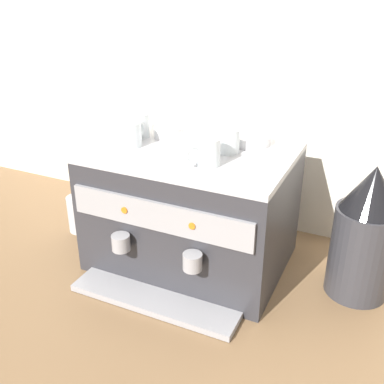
{
  "coord_description": "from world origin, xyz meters",
  "views": [
    {
      "loc": [
        0.57,
        -1.22,
        0.91
      ],
      "look_at": [
        0.0,
        0.0,
        0.26
      ],
      "focal_mm": 42.75,
      "sensor_mm": 36.0,
      "label": 1
    }
  ],
  "objects_px": {
    "ceramic_cup_2": "(138,125)",
    "ceramic_cup_0": "(207,152)",
    "ceramic_bowl_2": "(251,140)",
    "ceramic_bowl_0": "(168,132)",
    "espresso_machine": "(191,208)",
    "ceramic_cup_1": "(228,140)",
    "ceramic_bowl_1": "(192,145)",
    "milk_pitcher": "(79,214)",
    "coffee_grinder": "(365,235)",
    "ceramic_cup_3": "(130,134)"
  },
  "relations": [
    {
      "from": "ceramic_cup_2",
      "to": "ceramic_cup_3",
      "type": "height_order",
      "value": "same"
    },
    {
      "from": "ceramic_cup_2",
      "to": "ceramic_cup_0",
      "type": "bearing_deg",
      "value": -24.69
    },
    {
      "from": "ceramic_cup_0",
      "to": "ceramic_bowl_2",
      "type": "distance_m",
      "value": 0.23
    },
    {
      "from": "ceramic_cup_1",
      "to": "ceramic_bowl_1",
      "type": "height_order",
      "value": "ceramic_cup_1"
    },
    {
      "from": "ceramic_cup_2",
      "to": "ceramic_cup_3",
      "type": "relative_size",
      "value": 0.85
    },
    {
      "from": "ceramic_bowl_1",
      "to": "coffee_grinder",
      "type": "xyz_separation_m",
      "value": [
        0.54,
        0.06,
        -0.22
      ]
    },
    {
      "from": "ceramic_cup_0",
      "to": "milk_pitcher",
      "type": "xyz_separation_m",
      "value": [
        -0.57,
        0.09,
        -0.38
      ]
    },
    {
      "from": "ceramic_cup_1",
      "to": "milk_pitcher",
      "type": "height_order",
      "value": "ceramic_cup_1"
    },
    {
      "from": "ceramic_bowl_2",
      "to": "coffee_grinder",
      "type": "xyz_separation_m",
      "value": [
        0.39,
        -0.07,
        -0.22
      ]
    },
    {
      "from": "ceramic_cup_1",
      "to": "ceramic_bowl_2",
      "type": "xyz_separation_m",
      "value": [
        0.05,
        0.09,
        -0.02
      ]
    },
    {
      "from": "ceramic_bowl_0",
      "to": "coffee_grinder",
      "type": "height_order",
      "value": "ceramic_bowl_0"
    },
    {
      "from": "ceramic_cup_0",
      "to": "ceramic_bowl_1",
      "type": "relative_size",
      "value": 0.8
    },
    {
      "from": "milk_pitcher",
      "to": "ceramic_bowl_0",
      "type": "bearing_deg",
      "value": 13.01
    },
    {
      "from": "ceramic_cup_2",
      "to": "ceramic_cup_3",
      "type": "bearing_deg",
      "value": -74.7
    },
    {
      "from": "ceramic_cup_0",
      "to": "ceramic_cup_3",
      "type": "height_order",
      "value": "ceramic_cup_0"
    },
    {
      "from": "milk_pitcher",
      "to": "ceramic_bowl_2",
      "type": "bearing_deg",
      "value": 11.61
    },
    {
      "from": "espresso_machine",
      "to": "ceramic_bowl_0",
      "type": "xyz_separation_m",
      "value": [
        -0.12,
        0.08,
        0.22
      ]
    },
    {
      "from": "ceramic_cup_3",
      "to": "ceramic_bowl_0",
      "type": "xyz_separation_m",
      "value": [
        0.07,
        0.13,
        -0.02
      ]
    },
    {
      "from": "ceramic_cup_2",
      "to": "ceramic_cup_1",
      "type": "bearing_deg",
      "value": -2.43
    },
    {
      "from": "ceramic_cup_1",
      "to": "ceramic_bowl_0",
      "type": "height_order",
      "value": "ceramic_cup_1"
    },
    {
      "from": "ceramic_cup_2",
      "to": "coffee_grinder",
      "type": "height_order",
      "value": "ceramic_cup_2"
    },
    {
      "from": "ceramic_cup_2",
      "to": "milk_pitcher",
      "type": "bearing_deg",
      "value": -168.97
    },
    {
      "from": "ceramic_bowl_2",
      "to": "milk_pitcher",
      "type": "bearing_deg",
      "value": -168.39
    },
    {
      "from": "ceramic_bowl_2",
      "to": "milk_pitcher",
      "type": "relative_size",
      "value": 0.84
    },
    {
      "from": "espresso_machine",
      "to": "ceramic_cup_1",
      "type": "relative_size",
      "value": 5.82
    },
    {
      "from": "espresso_machine",
      "to": "ceramic_bowl_2",
      "type": "bearing_deg",
      "value": 40.18
    },
    {
      "from": "ceramic_bowl_1",
      "to": "milk_pitcher",
      "type": "height_order",
      "value": "ceramic_bowl_1"
    },
    {
      "from": "ceramic_cup_0",
      "to": "ceramic_bowl_1",
      "type": "bearing_deg",
      "value": 134.21
    },
    {
      "from": "coffee_grinder",
      "to": "milk_pitcher",
      "type": "bearing_deg",
      "value": -176.76
    },
    {
      "from": "ceramic_cup_1",
      "to": "ceramic_bowl_2",
      "type": "distance_m",
      "value": 0.11
    },
    {
      "from": "ceramic_cup_1",
      "to": "ceramic_cup_2",
      "type": "distance_m",
      "value": 0.33
    },
    {
      "from": "ceramic_cup_1",
      "to": "ceramic_cup_2",
      "type": "height_order",
      "value": "ceramic_cup_2"
    },
    {
      "from": "espresso_machine",
      "to": "milk_pitcher",
      "type": "bearing_deg",
      "value": -179.99
    },
    {
      "from": "ceramic_cup_1",
      "to": "ceramic_cup_3",
      "type": "relative_size",
      "value": 0.88
    },
    {
      "from": "ceramic_bowl_2",
      "to": "ceramic_bowl_0",
      "type": "bearing_deg",
      "value": -170.18
    },
    {
      "from": "espresso_machine",
      "to": "ceramic_bowl_1",
      "type": "bearing_deg",
      "value": -32.56
    },
    {
      "from": "coffee_grinder",
      "to": "milk_pitcher",
      "type": "height_order",
      "value": "coffee_grinder"
    },
    {
      "from": "milk_pitcher",
      "to": "ceramic_cup_0",
      "type": "bearing_deg",
      "value": -9.44
    },
    {
      "from": "espresso_machine",
      "to": "ceramic_cup_1",
      "type": "height_order",
      "value": "ceramic_cup_1"
    },
    {
      "from": "ceramic_cup_3",
      "to": "ceramic_bowl_2",
      "type": "bearing_deg",
      "value": 26.6
    },
    {
      "from": "ceramic_cup_0",
      "to": "coffee_grinder",
      "type": "distance_m",
      "value": 0.53
    },
    {
      "from": "milk_pitcher",
      "to": "espresso_machine",
      "type": "bearing_deg",
      "value": 0.01
    },
    {
      "from": "ceramic_cup_0",
      "to": "coffee_grinder",
      "type": "bearing_deg",
      "value": 18.78
    },
    {
      "from": "ceramic_bowl_2",
      "to": "ceramic_cup_0",
      "type": "bearing_deg",
      "value": -104.85
    },
    {
      "from": "espresso_machine",
      "to": "coffee_grinder",
      "type": "bearing_deg",
      "value": 6.07
    },
    {
      "from": "ceramic_cup_3",
      "to": "ceramic_cup_1",
      "type": "bearing_deg",
      "value": 14.95
    },
    {
      "from": "espresso_machine",
      "to": "ceramic_bowl_2",
      "type": "height_order",
      "value": "ceramic_bowl_2"
    },
    {
      "from": "ceramic_bowl_1",
      "to": "espresso_machine",
      "type": "bearing_deg",
      "value": 147.44
    },
    {
      "from": "ceramic_bowl_0",
      "to": "ceramic_bowl_1",
      "type": "distance_m",
      "value": 0.15
    },
    {
      "from": "ceramic_cup_2",
      "to": "ceramic_cup_3",
      "type": "distance_m",
      "value": 0.1
    }
  ]
}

